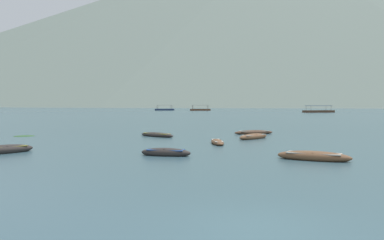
{
  "coord_description": "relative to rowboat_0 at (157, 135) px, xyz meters",
  "views": [
    {
      "loc": [
        -2.73,
        -9.76,
        3.15
      ],
      "look_at": [
        3.81,
        47.69,
        0.71
      ],
      "focal_mm": 37.35,
      "sensor_mm": 36.0,
      "label": 1
    }
  ],
  "objects": [
    {
      "name": "ground_plane",
      "position": [
        1.77,
        1472.03,
        -0.16
      ],
      "size": [
        6000.0,
        6000.0,
        0.0
      ],
      "primitive_type": "plane",
      "color": "#385660"
    },
    {
      "name": "mountain_2",
      "position": [
        -85.68,
        1826.44,
        176.22
      ],
      "size": [
        1121.2,
        1121.2,
        352.76
      ],
      "primitive_type": "cone",
      "color": "#4C5B56",
      "rests_on": "ground"
    },
    {
      "name": "mountain_3",
      "position": [
        485.46,
        1486.81,
        309.61
      ],
      "size": [
        2707.83,
        2707.83,
        619.54
      ],
      "primitive_type": "cone",
      "color": "slate",
      "rests_on": "ground"
    },
    {
      "name": "mountain_4",
      "position": [
        1214.71,
        1953.57,
        240.57
      ],
      "size": [
        1823.29,
        1823.29,
        481.45
      ],
      "primitive_type": "cone",
      "color": "#56665B",
      "rests_on": "ground"
    },
    {
      "name": "rowboat_0",
      "position": [
        0.0,
        0.0,
        0.0
      ],
      "size": [
        3.59,
        3.8,
        0.5
      ],
      "color": "#2D2826",
      "rests_on": "ground"
    },
    {
      "name": "rowboat_1",
      "position": [
        -9.9,
        -11.41,
        0.05
      ],
      "size": [
        3.51,
        3.29,
        0.65
      ],
      "color": "#2D2826",
      "rests_on": "ground"
    },
    {
      "name": "rowboat_2",
      "position": [
        0.18,
        -13.8,
        0.02
      ],
      "size": [
        3.26,
        2.04,
        0.57
      ],
      "color": "#2D2826",
      "rests_on": "ground"
    },
    {
      "name": "rowboat_3",
      "position": [
        4.47,
        -7.42,
        -0.02
      ],
      "size": [
        0.93,
        3.41,
        0.44
      ],
      "color": "brown",
      "rests_on": "ground"
    },
    {
      "name": "rowboat_4",
      "position": [
        8.25,
        -16.61,
        0.04
      ],
      "size": [
        4.06,
        3.2,
        0.63
      ],
      "color": "brown",
      "rests_on": "ground"
    },
    {
      "name": "rowboat_5",
      "position": [
        9.95,
        2.05,
        -0.0
      ],
      "size": [
        4.38,
        1.83,
        0.49
      ],
      "color": "#4C3323",
      "rests_on": "ground"
    },
    {
      "name": "rowboat_6",
      "position": [
        8.44,
        -3.34,
        0.03
      ],
      "size": [
        3.63,
        3.26,
        0.59
      ],
      "color": "brown",
      "rests_on": "ground"
    },
    {
      "name": "ferry_0",
      "position": [
        6.79,
        137.25,
        0.29
      ],
      "size": [
        8.56,
        4.2,
        2.54
      ],
      "color": "navy",
      "rests_on": "ground"
    },
    {
      "name": "ferry_1",
      "position": [
        21.85,
        131.67,
        0.29
      ],
      "size": [
        8.65,
        3.71,
        2.54
      ],
      "color": "brown",
      "rests_on": "ground"
    },
    {
      "name": "ferry_2",
      "position": [
        57.4,
        92.63,
        0.29
      ],
      "size": [
        11.41,
        5.95,
        2.54
      ],
      "color": "#4C3323",
      "rests_on": "ground"
    },
    {
      "name": "weed_patch_2",
      "position": [
        -12.61,
        1.82,
        -0.16
      ],
      "size": [
        2.31,
        1.99,
        0.14
      ],
      "primitive_type": "ellipsoid",
      "rotation": [
        0.0,
        0.0,
        0.36
      ],
      "color": "#2D5628",
      "rests_on": "ground"
    }
  ]
}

